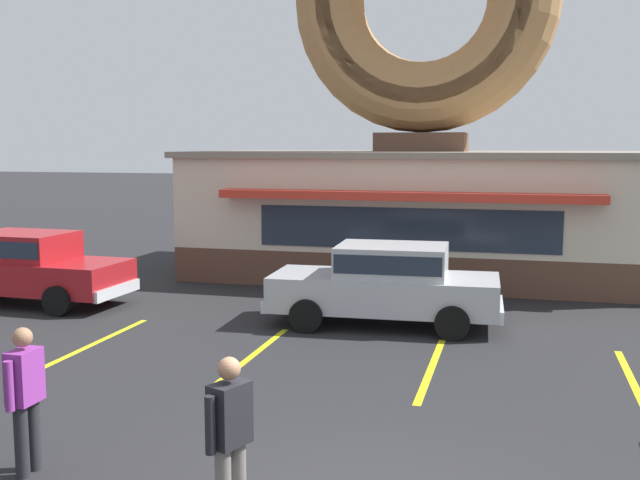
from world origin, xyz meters
The scene contains 9 objects.
donut_shop_building centered at (-1.14, 13.94, 3.74)m, with size 12.30×6.75×10.96m.
car_red centered at (-9.12, 7.64, 0.87)m, with size 4.62×2.10×1.60m.
car_silver centered at (-0.99, 7.65, 0.87)m, with size 4.63×2.13×1.60m.
pedestrian_blue_sweater_man centered at (-1.05, -0.48, 0.90)m, with size 0.37×0.56×1.62m.
pedestrian_hooded_kid centered at (-3.59, 0.03, 0.89)m, with size 0.25×0.60×1.61m.
parking_stripe_far_left centered at (-5.81, 5.00, 0.00)m, with size 0.12×3.60×0.01m, color yellow.
parking_stripe_left centered at (-2.81, 5.00, 0.00)m, with size 0.12×3.60×0.01m, color yellow.
parking_stripe_mid_left centered at (0.19, 5.00, 0.00)m, with size 0.12×3.60×0.01m, color yellow.
parking_stripe_centre centered at (3.19, 5.00, 0.00)m, with size 0.12×3.60×0.01m, color yellow.
Camera 1 is at (1.43, -6.63, 3.53)m, focal length 42.00 mm.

